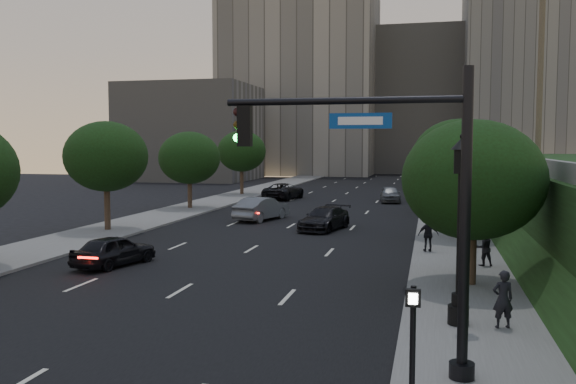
% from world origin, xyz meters
% --- Properties ---
extents(ground, '(160.00, 160.00, 0.00)m').
position_xyz_m(ground, '(0.00, 0.00, 0.00)').
color(ground, black).
rests_on(ground, ground).
extents(road_surface, '(16.00, 140.00, 0.02)m').
position_xyz_m(road_surface, '(0.00, 30.00, 0.01)').
color(road_surface, black).
rests_on(road_surface, ground).
extents(sidewalk_right, '(4.50, 140.00, 0.15)m').
position_xyz_m(sidewalk_right, '(10.25, 30.00, 0.07)').
color(sidewalk_right, slate).
rests_on(sidewalk_right, ground).
extents(sidewalk_left, '(4.50, 140.00, 0.15)m').
position_xyz_m(sidewalk_left, '(-10.25, 30.00, 0.07)').
color(sidewalk_left, slate).
rests_on(sidewalk_left, ground).
extents(parapet_wall, '(0.35, 90.00, 0.70)m').
position_xyz_m(parapet_wall, '(13.50, 28.00, 4.35)').
color(parapet_wall, slate).
rests_on(parapet_wall, embankment).
extents(office_block_left, '(26.00, 20.00, 32.00)m').
position_xyz_m(office_block_left, '(-14.00, 92.00, 16.00)').
color(office_block_left, gray).
rests_on(office_block_left, ground).
extents(office_block_mid, '(22.00, 18.00, 26.00)m').
position_xyz_m(office_block_mid, '(6.00, 102.00, 13.00)').
color(office_block_mid, gray).
rests_on(office_block_mid, ground).
extents(office_block_right, '(20.00, 22.00, 36.00)m').
position_xyz_m(office_block_right, '(24.00, 96.00, 18.00)').
color(office_block_right, slate).
rests_on(office_block_right, ground).
extents(office_block_filler, '(18.00, 16.00, 14.00)m').
position_xyz_m(office_block_filler, '(-26.00, 70.00, 7.00)').
color(office_block_filler, gray).
rests_on(office_block_filler, ground).
extents(tree_right_a, '(5.20, 5.20, 6.24)m').
position_xyz_m(tree_right_a, '(10.30, 8.00, 4.02)').
color(tree_right_a, '#38281C').
rests_on(tree_right_a, ground).
extents(tree_right_b, '(5.20, 5.20, 6.74)m').
position_xyz_m(tree_right_b, '(10.30, 20.00, 4.52)').
color(tree_right_b, '#38281C').
rests_on(tree_right_b, ground).
extents(tree_right_c, '(5.20, 5.20, 6.24)m').
position_xyz_m(tree_right_c, '(10.30, 33.00, 4.02)').
color(tree_right_c, '#38281C').
rests_on(tree_right_c, ground).
extents(tree_right_d, '(5.20, 5.20, 6.74)m').
position_xyz_m(tree_right_d, '(10.30, 47.00, 4.52)').
color(tree_right_d, '#38281C').
rests_on(tree_right_d, ground).
extents(tree_right_e, '(5.20, 5.20, 6.24)m').
position_xyz_m(tree_right_e, '(10.30, 62.00, 4.02)').
color(tree_right_e, '#38281C').
rests_on(tree_right_e, ground).
extents(tree_left_b, '(5.00, 5.00, 6.71)m').
position_xyz_m(tree_left_b, '(-10.30, 18.00, 4.58)').
color(tree_left_b, '#38281C').
rests_on(tree_left_b, ground).
extents(tree_left_c, '(5.00, 5.00, 6.34)m').
position_xyz_m(tree_left_c, '(-10.30, 31.00, 4.21)').
color(tree_left_c, '#38281C').
rests_on(tree_left_c, ground).
extents(tree_left_d, '(5.00, 5.00, 6.71)m').
position_xyz_m(tree_left_d, '(-10.30, 45.00, 4.58)').
color(tree_left_d, '#38281C').
rests_on(tree_left_d, ground).
extents(traffic_signal_mast, '(5.68, 0.56, 7.00)m').
position_xyz_m(traffic_signal_mast, '(8.43, -1.56, 3.67)').
color(traffic_signal_mast, black).
rests_on(traffic_signal_mast, ground).
extents(street_lamp, '(0.64, 0.64, 5.62)m').
position_xyz_m(street_lamp, '(9.62, 2.62, 2.63)').
color(street_lamp, black).
rests_on(street_lamp, ground).
extents(pedestrian_signal, '(0.30, 0.33, 2.50)m').
position_xyz_m(pedestrian_signal, '(8.48, -3.04, 1.57)').
color(pedestrian_signal, black).
rests_on(pedestrian_signal, ground).
extents(sedan_near_left, '(2.65, 4.34, 1.38)m').
position_xyz_m(sedan_near_left, '(-4.65, 8.64, 0.69)').
color(sedan_near_left, black).
rests_on(sedan_near_left, ground).
extents(sedan_mid_left, '(3.04, 5.26, 1.64)m').
position_xyz_m(sedan_mid_left, '(-2.70, 25.55, 0.82)').
color(sedan_mid_left, slate).
rests_on(sedan_mid_left, ground).
extents(sedan_far_left, '(3.33, 5.96, 1.58)m').
position_xyz_m(sedan_far_left, '(-4.99, 41.56, 0.79)').
color(sedan_far_left, black).
rests_on(sedan_far_left, ground).
extents(sedan_near_right, '(3.02, 5.24, 1.43)m').
position_xyz_m(sedan_near_right, '(2.41, 21.76, 0.71)').
color(sedan_near_right, black).
rests_on(sedan_near_right, ground).
extents(sedan_far_right, '(2.27, 4.58, 1.50)m').
position_xyz_m(sedan_far_right, '(5.19, 40.90, 0.75)').
color(sedan_far_right, slate).
rests_on(sedan_far_right, ground).
extents(pedestrian_a, '(0.69, 0.55, 1.65)m').
position_xyz_m(pedestrian_a, '(10.82, 2.55, 0.97)').
color(pedestrian_a, black).
rests_on(pedestrian_a, sidewalk_right).
extents(pedestrian_b, '(0.90, 0.80, 1.53)m').
position_xyz_m(pedestrian_b, '(11.04, 11.65, 0.92)').
color(pedestrian_b, black).
rests_on(pedestrian_b, sidewalk_right).
extents(pedestrian_c, '(1.03, 0.60, 1.66)m').
position_xyz_m(pedestrian_c, '(8.72, 14.62, 0.98)').
color(pedestrian_c, black).
rests_on(pedestrian_c, sidewalk_right).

